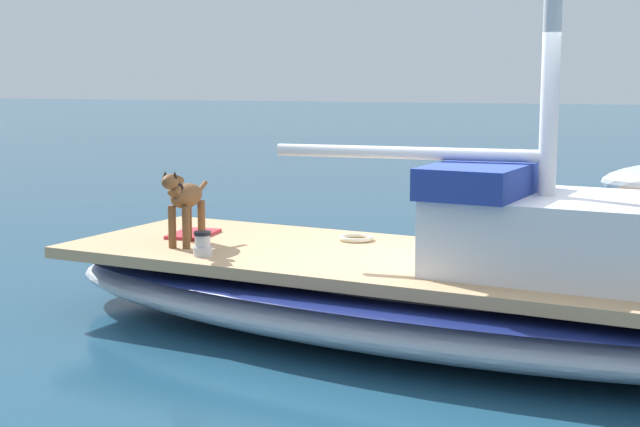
{
  "coord_description": "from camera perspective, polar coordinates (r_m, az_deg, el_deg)",
  "views": [
    {
      "loc": [
        7.64,
        1.44,
        2.21
      ],
      "look_at": [
        0.0,
        -1.0,
        1.01
      ],
      "focal_mm": 53.52,
      "sensor_mm": 36.0,
      "label": 1
    }
  ],
  "objects": [
    {
      "name": "ground_plane",
      "position": [
        8.08,
        6.83,
        -7.42
      ],
      "size": [
        120.0,
        120.0,
        0.0
      ],
      "primitive_type": "plane",
      "color": "navy"
    },
    {
      "name": "sailboat_main",
      "position": [
        8.0,
        6.87,
        -5.11
      ],
      "size": [
        3.73,
        7.56,
        0.66
      ],
      "color": "#B2B7C1",
      "rests_on": "ground"
    },
    {
      "name": "cabin_house",
      "position": [
        7.54,
        14.89,
        -0.97
      ],
      "size": [
        1.76,
        2.43,
        0.84
      ],
      "color": "silver",
      "rests_on": "sailboat_main"
    },
    {
      "name": "dog_brown",
      "position": [
        8.57,
        -8.1,
        0.86
      ],
      "size": [
        0.94,
        0.25,
        0.7
      ],
      "color": "brown",
      "rests_on": "sailboat_main"
    },
    {
      "name": "deck_winch",
      "position": [
        8.12,
        -7.03,
        -1.86
      ],
      "size": [
        0.16,
        0.16,
        0.21
      ],
      "color": "#B7B7BC",
      "rests_on": "sailboat_main"
    },
    {
      "name": "coiled_rope",
      "position": [
        8.82,
        2.18,
        -1.48
      ],
      "size": [
        0.32,
        0.32,
        0.04
      ],
      "primitive_type": "torus",
      "color": "beige",
      "rests_on": "sailboat_main"
    },
    {
      "name": "deck_towel",
      "position": [
        9.16,
        -7.58,
        -1.22
      ],
      "size": [
        0.57,
        0.38,
        0.03
      ],
      "primitive_type": "cube",
      "rotation": [
        0.0,
        0.0,
        0.04
      ],
      "color": "#C6333D",
      "rests_on": "sailboat_main"
    }
  ]
}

